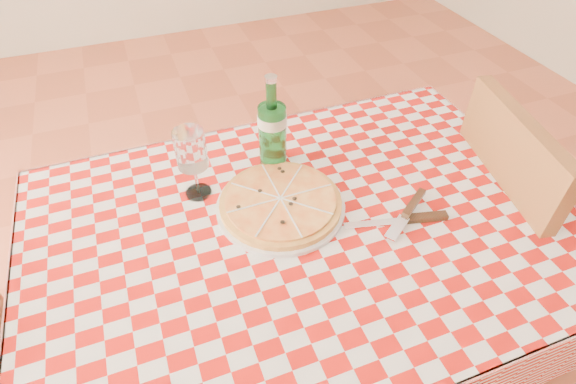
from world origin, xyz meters
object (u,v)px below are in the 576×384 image
water_bottle (272,124)px  dining_table (304,251)px  wine_glass (193,164)px  pizza_plate (281,202)px  chair_near (511,229)px

water_bottle → dining_table: bearing=-90.7°
wine_glass → water_bottle: bearing=9.8°
dining_table → water_bottle: 0.33m
dining_table → pizza_plate: pizza_plate is taller
dining_table → chair_near: 0.67m
chair_near → water_bottle: size_ratio=3.50×
pizza_plate → water_bottle: bearing=77.0°
dining_table → wine_glass: size_ratio=6.32×
chair_near → water_bottle: water_bottle is taller
dining_table → water_bottle: (0.00, 0.23, 0.23)m
chair_near → pizza_plate: bearing=-178.3°
chair_near → water_bottle: 0.79m
water_bottle → wine_glass: (-0.22, -0.04, -0.04)m
chair_near → wine_glass: wine_glass is taller
dining_table → wine_glass: 0.35m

